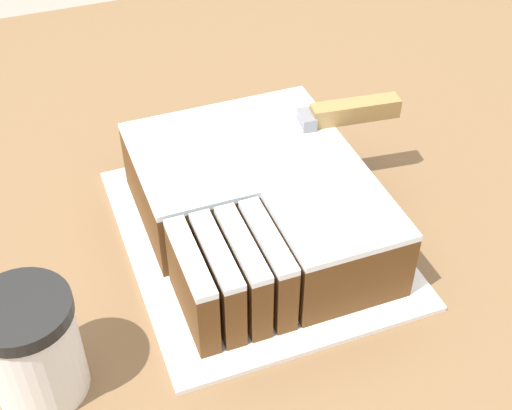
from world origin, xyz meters
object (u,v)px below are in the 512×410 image
(cake_board, at_px, (256,235))
(knife, at_px, (327,116))
(coffee_cup, at_px, (32,348))
(cake, at_px, (257,202))

(cake_board, relative_size, knife, 1.23)
(knife, xyz_separation_m, coffee_cup, (-0.36, -0.17, -0.04))
(knife, relative_size, coffee_cup, 2.47)
(cake_board, relative_size, coffee_cup, 3.03)
(cake, distance_m, coffee_cup, 0.28)
(cake_board, bearing_deg, cake, 52.60)
(cake_board, distance_m, knife, 0.16)
(cake_board, xyz_separation_m, knife, (0.11, 0.06, 0.10))
(cake, relative_size, knife, 1.03)
(cake_board, height_order, coffee_cup, coffee_cup)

